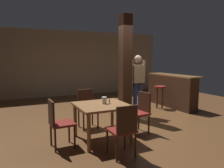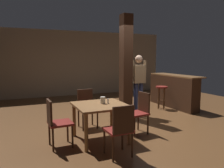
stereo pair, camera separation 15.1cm
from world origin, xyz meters
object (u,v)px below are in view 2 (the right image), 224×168
object	(u,v)px
chair_east	(139,111)
bar_stool_near	(162,92)
standing_person	(139,81)
chair_west	(56,121)
chair_north	(87,106)
bar_counter	(173,91)
salt_shaker	(108,101)
dining_table	(100,110)
napkin_cup	(103,100)
chair_south	(120,128)

from	to	relation	value
chair_east	bar_stool_near	distance (m)	2.53
standing_person	chair_west	bearing A→B (deg)	-152.71
chair_east	chair_north	bearing A→B (deg)	136.70
chair_east	standing_person	world-z (taller)	standing_person
chair_east	standing_person	distance (m)	1.52
chair_west	bar_counter	xyz separation A→B (m)	(4.16, 1.83, 0.04)
chair_east	bar_stool_near	world-z (taller)	chair_east
salt_shaker	bar_counter	distance (m)	3.61
chair_north	salt_shaker	xyz separation A→B (m)	(0.17, -0.90, 0.28)
dining_table	napkin_cup	world-z (taller)	napkin_cup
napkin_cup	standing_person	xyz separation A→B (m)	(1.57, 1.24, 0.20)
bar_stool_near	standing_person	bearing A→B (deg)	-157.70
chair_west	standing_person	bearing A→B (deg)	27.29
chair_west	standing_person	world-z (taller)	standing_person
chair_south	bar_stool_near	world-z (taller)	chair_south
chair_west	napkin_cup	world-z (taller)	chair_west
chair_south	napkin_cup	size ratio (longest dim) A/B	6.41
chair_south	bar_counter	bearing A→B (deg)	39.33
chair_south	chair_west	xyz separation A→B (m)	(-0.89, 0.85, 0.00)
chair_west	standing_person	distance (m)	2.86
standing_person	salt_shaker	bearing A→B (deg)	-139.05
chair_north	standing_person	bearing A→B (deg)	12.67
chair_east	bar_stool_near	size ratio (longest dim) A/B	1.21
chair_north	chair_east	bearing A→B (deg)	-43.30
chair_east	napkin_cup	xyz separation A→B (m)	(-0.86, 0.01, 0.30)
chair_west	chair_north	bearing A→B (deg)	46.80
napkin_cup	salt_shaker	distance (m)	0.11
chair_north	napkin_cup	size ratio (longest dim) A/B	6.41
chair_west	salt_shaker	distance (m)	1.08
standing_person	bar_stool_near	world-z (taller)	standing_person
chair_north	bar_counter	world-z (taller)	bar_counter
standing_person	bar_stool_near	distance (m)	1.32
dining_table	chair_north	bearing A→B (deg)	90.38
chair_east	chair_south	size ratio (longest dim) A/B	1.00
napkin_cup	bar_stool_near	distance (m)	3.21
chair_south	chair_north	size ratio (longest dim) A/B	1.00
napkin_cup	chair_north	bearing A→B (deg)	94.79
dining_table	standing_person	xyz separation A→B (m)	(1.63, 1.28, 0.38)
napkin_cup	bar_stool_near	xyz separation A→B (m)	(2.71, 1.71, -0.25)
chair_south	bar_counter	world-z (taller)	bar_counter
salt_shaker	chair_north	bearing A→B (deg)	100.97
chair_north	chair_west	world-z (taller)	same
chair_north	napkin_cup	world-z (taller)	chair_north
salt_shaker	bar_stool_near	bearing A→B (deg)	33.70
chair_north	salt_shaker	distance (m)	0.96
standing_person	bar_counter	bearing A→B (deg)	18.00
napkin_cup	dining_table	bearing A→B (deg)	-150.85
dining_table	bar_counter	distance (m)	3.76
napkin_cup	chair_east	bearing A→B (deg)	-0.37
chair_north	bar_stool_near	world-z (taller)	chair_north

